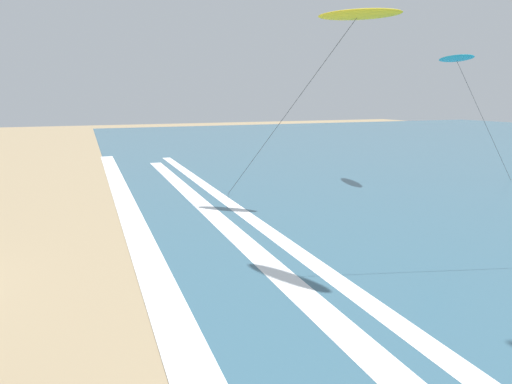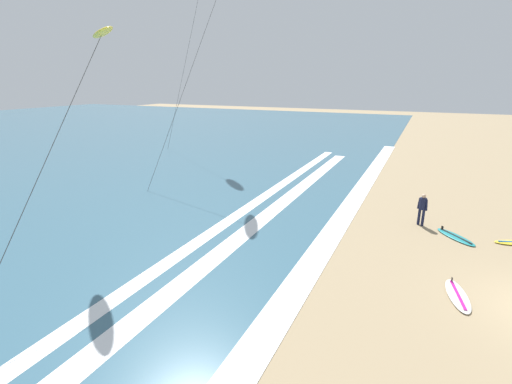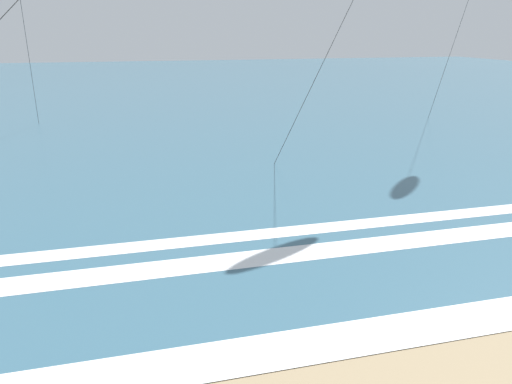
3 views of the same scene
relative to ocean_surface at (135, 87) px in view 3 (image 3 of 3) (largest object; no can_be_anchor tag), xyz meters
The scene contains 4 objects.
ocean_surface is the anchor object (origin of this frame).
wave_foam_shoreline 44.60m from the ocean_surface, 89.78° to the right, with size 58.28×1.07×0.01m, color white.
wave_foam_mid_break 40.90m from the ocean_surface, 90.89° to the right, with size 44.96×0.91×0.01m, color white.
wave_foam_outer_break 39.48m from the ocean_surface, 92.00° to the right, with size 49.21×0.70×0.01m, color white.
Camera 3 is at (-0.68, 0.63, 5.46)m, focal length 34.32 mm.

